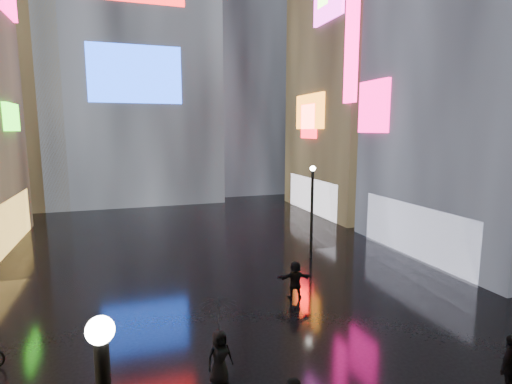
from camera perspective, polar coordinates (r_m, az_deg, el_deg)
name	(u,v)px	position (r m, az deg, el deg)	size (l,w,h in m)	color
ground	(211,260)	(22.55, -6.48, -9.63)	(140.00, 140.00, 0.00)	black
building_right_far	(367,49)	(37.62, 15.54, 19.04)	(10.28, 12.00, 28.00)	black
tower_flank_right	(238,45)	(49.79, -2.60, 20.29)	(12.00, 12.00, 34.00)	black
tower_flank_left	(8,65)	(44.43, -31.96, 15.16)	(10.00, 10.00, 26.00)	black
lamp_far	(312,206)	(22.26, 7.99, -2.06)	(0.30, 0.30, 5.20)	black
pedestrian_3	(510,366)	(13.50, 32.53, -20.19)	(1.03, 0.43, 1.76)	black
pedestrian_4	(220,357)	(12.23, -5.21, -22.40)	(0.77, 0.50, 1.58)	black
pedestrian_5	(295,280)	(17.47, 5.61, -12.36)	(1.52, 0.48, 1.64)	black
umbrella_2	(219,315)	(11.63, -5.30, -17.10)	(1.02, 1.04, 0.94)	black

